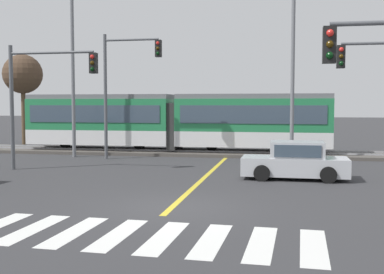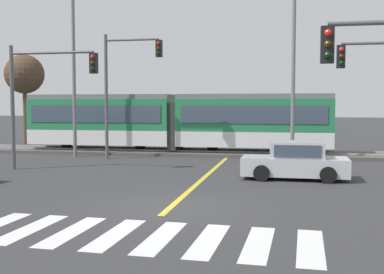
{
  "view_description": "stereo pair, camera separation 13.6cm",
  "coord_description": "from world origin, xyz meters",
  "px_view_note": "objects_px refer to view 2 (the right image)",
  "views": [
    {
      "loc": [
        3.21,
        -13.53,
        3.02
      ],
      "look_at": [
        -0.71,
        6.79,
        1.6
      ],
      "focal_mm": 45.0,
      "sensor_mm": 36.0,
      "label": 1
    },
    {
      "loc": [
        3.34,
        -13.5,
        3.02
      ],
      "look_at": [
        -0.71,
        6.79,
        1.6
      ],
      "focal_mm": 45.0,
      "sensor_mm": 36.0,
      "label": 2
    }
  ],
  "objects_px": {
    "traffic_light_mid_left": "(42,86)",
    "street_lamp_centre": "(297,54)",
    "bare_tree_far_west": "(24,75)",
    "light_rail_tram": "(176,120)",
    "street_lamp_west": "(76,63)",
    "traffic_light_far_left": "(123,77)",
    "sedan_crossing": "(295,162)"
  },
  "relations": [
    {
      "from": "traffic_light_mid_left",
      "to": "street_lamp_centre",
      "type": "relative_size",
      "value": 0.57
    },
    {
      "from": "traffic_light_mid_left",
      "to": "bare_tree_far_west",
      "type": "relative_size",
      "value": 0.85
    },
    {
      "from": "light_rail_tram",
      "to": "street_lamp_west",
      "type": "distance_m",
      "value": 6.77
    },
    {
      "from": "traffic_light_far_left",
      "to": "bare_tree_far_west",
      "type": "xyz_separation_m",
      "value": [
        -10.56,
        7.98,
        0.74
      ]
    },
    {
      "from": "street_lamp_west",
      "to": "street_lamp_centre",
      "type": "relative_size",
      "value": 0.96
    },
    {
      "from": "light_rail_tram",
      "to": "traffic_light_far_left",
      "type": "distance_m",
      "value": 4.83
    },
    {
      "from": "street_lamp_centre",
      "to": "sedan_crossing",
      "type": "bearing_deg",
      "value": -91.25
    },
    {
      "from": "traffic_light_far_left",
      "to": "street_lamp_west",
      "type": "height_order",
      "value": "street_lamp_west"
    },
    {
      "from": "sedan_crossing",
      "to": "traffic_light_mid_left",
      "type": "xyz_separation_m",
      "value": [
        -11.24,
        0.39,
        3.13
      ]
    },
    {
      "from": "light_rail_tram",
      "to": "traffic_light_mid_left",
      "type": "height_order",
      "value": "traffic_light_mid_left"
    },
    {
      "from": "street_lamp_centre",
      "to": "light_rail_tram",
      "type": "bearing_deg",
      "value": 154.99
    },
    {
      "from": "street_lamp_centre",
      "to": "traffic_light_far_left",
      "type": "bearing_deg",
      "value": -178.01
    },
    {
      "from": "light_rail_tram",
      "to": "street_lamp_centre",
      "type": "relative_size",
      "value": 1.86
    },
    {
      "from": "sedan_crossing",
      "to": "bare_tree_far_west",
      "type": "xyz_separation_m",
      "value": [
        -19.63,
        13.25,
        4.5
      ]
    },
    {
      "from": "sedan_crossing",
      "to": "traffic_light_mid_left",
      "type": "relative_size",
      "value": 0.74
    },
    {
      "from": "light_rail_tram",
      "to": "traffic_light_far_left",
      "type": "bearing_deg",
      "value": -119.44
    },
    {
      "from": "street_lamp_west",
      "to": "sedan_crossing",
      "type": "bearing_deg",
      "value": -25.8
    },
    {
      "from": "light_rail_tram",
      "to": "bare_tree_far_west",
      "type": "distance_m",
      "value": 13.7
    },
    {
      "from": "traffic_light_far_left",
      "to": "sedan_crossing",
      "type": "bearing_deg",
      "value": -30.13
    },
    {
      "from": "sedan_crossing",
      "to": "traffic_light_mid_left",
      "type": "bearing_deg",
      "value": 177.99
    },
    {
      "from": "sedan_crossing",
      "to": "bare_tree_far_west",
      "type": "relative_size",
      "value": 0.63
    },
    {
      "from": "traffic_light_mid_left",
      "to": "street_lamp_centre",
      "type": "xyz_separation_m",
      "value": [
        11.36,
        5.19,
        1.75
      ]
    },
    {
      "from": "street_lamp_west",
      "to": "street_lamp_centre",
      "type": "xyz_separation_m",
      "value": [
        12.2,
        -0.25,
        0.26
      ]
    },
    {
      "from": "traffic_light_mid_left",
      "to": "bare_tree_far_west",
      "type": "xyz_separation_m",
      "value": [
        -8.39,
        12.85,
        1.37
      ]
    },
    {
      "from": "light_rail_tram",
      "to": "sedan_crossing",
      "type": "height_order",
      "value": "light_rail_tram"
    },
    {
      "from": "sedan_crossing",
      "to": "street_lamp_centre",
      "type": "bearing_deg",
      "value": 88.75
    },
    {
      "from": "sedan_crossing",
      "to": "traffic_light_far_left",
      "type": "xyz_separation_m",
      "value": [
        -9.07,
        5.27,
        3.76
      ]
    },
    {
      "from": "traffic_light_far_left",
      "to": "bare_tree_far_west",
      "type": "distance_m",
      "value": 13.25
    },
    {
      "from": "traffic_light_mid_left",
      "to": "street_lamp_centre",
      "type": "distance_m",
      "value": 12.61
    },
    {
      "from": "sedan_crossing",
      "to": "street_lamp_centre",
      "type": "xyz_separation_m",
      "value": [
        0.12,
        5.58,
        4.88
      ]
    },
    {
      "from": "street_lamp_centre",
      "to": "traffic_light_mid_left",
      "type": "bearing_deg",
      "value": -155.44
    },
    {
      "from": "traffic_light_far_left",
      "to": "street_lamp_centre",
      "type": "distance_m",
      "value": 9.27
    }
  ]
}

